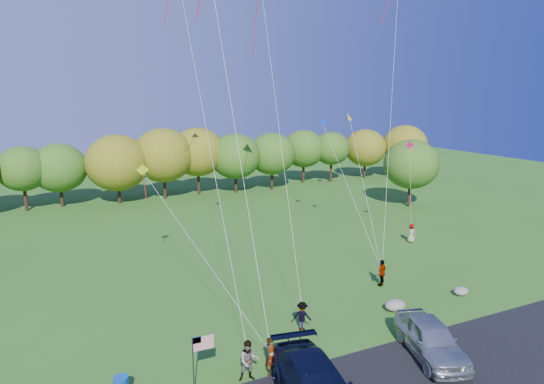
{
  "coord_description": "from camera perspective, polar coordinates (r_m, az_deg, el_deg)",
  "views": [
    {
      "loc": [
        -12.54,
        -18.58,
        12.43
      ],
      "look_at": [
        -0.65,
        6.0,
        6.81
      ],
      "focal_mm": 32.0,
      "sensor_mm": 36.0,
      "label": 1
    }
  ],
  "objects": [
    {
      "name": "ground",
      "position": [
        25.63,
        7.52,
        -17.5
      ],
      "size": [
        140.0,
        140.0,
        0.0
      ],
      "primitive_type": "plane",
      "color": "#2E5D1A",
      "rests_on": "ground"
    },
    {
      "name": "treeline",
      "position": [
        57.49,
        -10.25,
        3.72
      ],
      "size": [
        76.78,
        28.02,
        8.37
      ],
      "color": "#342313",
      "rests_on": "ground"
    },
    {
      "name": "minivan_silver",
      "position": [
        25.25,
        18.2,
        -16.08
      ],
      "size": [
        3.54,
        5.53,
        1.75
      ],
      "primitive_type": "imported",
      "rotation": [
        0.0,
        0.0,
        -0.31
      ],
      "color": "#9FA4A9",
      "rests_on": "asphalt_lane"
    },
    {
      "name": "flyer_a",
      "position": [
        22.87,
        -0.09,
        -18.74
      ],
      "size": [
        0.76,
        0.72,
        1.74
      ],
      "primitive_type": "imported",
      "rotation": [
        0.0,
        0.0,
        0.67
      ],
      "color": "#4C4C59",
      "rests_on": "ground"
    },
    {
      "name": "flyer_b",
      "position": [
        22.46,
        -2.74,
        -19.21
      ],
      "size": [
        1.05,
        0.91,
        1.85
      ],
      "primitive_type": "imported",
      "rotation": [
        0.0,
        0.0,
        -0.26
      ],
      "color": "#4C4C59",
      "rests_on": "ground"
    },
    {
      "name": "flyer_c",
      "position": [
        26.6,
        3.58,
        -14.36
      ],
      "size": [
        1.15,
        1.11,
        1.57
      ],
      "primitive_type": "imported",
      "rotation": [
        0.0,
        0.0,
        2.42
      ],
      "color": "#4C4C59",
      "rests_on": "ground"
    },
    {
      "name": "flyer_d",
      "position": [
        32.84,
        12.8,
        -9.25
      ],
      "size": [
        1.12,
        0.87,
        1.78
      ],
      "primitive_type": "imported",
      "rotation": [
        0.0,
        0.0,
        3.63
      ],
      "color": "#4C4C59",
      "rests_on": "ground"
    },
    {
      "name": "flyer_e",
      "position": [
        42.61,
        16.07,
        -4.67
      ],
      "size": [
        0.9,
        0.94,
        1.62
      ],
      "primitive_type": "imported",
      "rotation": [
        0.0,
        0.0,
        2.26
      ],
      "color": "#4C4C59",
      "rests_on": "ground"
    },
    {
      "name": "flag_assembly",
      "position": [
        21.4,
        -8.54,
        -17.91
      ],
      "size": [
        0.95,
        0.62,
        2.57
      ],
      "color": "black",
      "rests_on": "ground"
    },
    {
      "name": "boulder_near",
      "position": [
        29.74,
        14.29,
        -12.79
      ],
      "size": [
        1.27,
        1.0,
        0.64
      ],
      "primitive_type": "ellipsoid",
      "color": "gray",
      "rests_on": "ground"
    },
    {
      "name": "boulder_far",
      "position": [
        33.08,
        21.34,
        -10.82
      ],
      "size": [
        0.96,
        0.8,
        0.5
      ],
      "primitive_type": "ellipsoid",
      "color": "gray",
      "rests_on": "ground"
    },
    {
      "name": "kites_aloft",
      "position": [
        37.72,
        1.03,
        21.29
      ],
      "size": [
        21.99,
        10.69,
        15.36
      ],
      "color": "red",
      "rests_on": "ground"
    }
  ]
}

